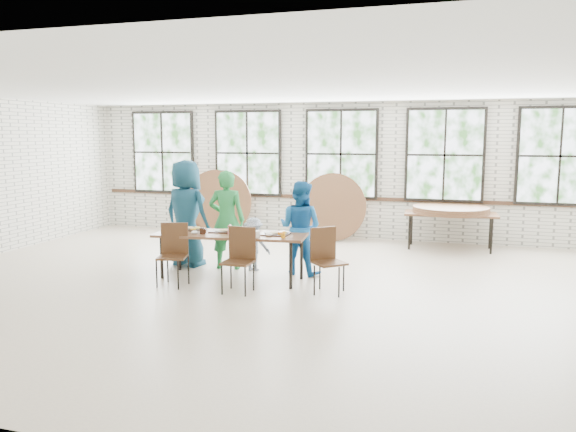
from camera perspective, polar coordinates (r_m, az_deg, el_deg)
name	(u,v)px	position (r m, az deg, el deg)	size (l,w,h in m)	color
room	(341,156)	(12.48, 5.42, 6.07)	(12.00, 12.00, 12.00)	beige
dining_table	(231,237)	(8.96, -5.81, -2.09)	(2.47, 1.04, 0.74)	brown
chair_near_left	(174,249)	(8.79, -11.55, -3.28)	(0.51, 0.50, 0.95)	#482B18
chair_near_right	(240,254)	(8.28, -4.89, -3.85)	(0.42, 0.41, 0.95)	#482B18
chair_spare	(326,254)	(8.23, 3.89, -3.91)	(0.58, 0.58, 0.95)	#482B18
adult_teal	(186,213)	(9.97, -10.28, 0.27)	(0.91, 0.59, 1.86)	navy
adult_green	(227,220)	(9.66, -6.24, -0.38)	(0.62, 0.41, 1.70)	#23833D
toddler	(254,244)	(9.55, -3.51, -2.87)	(0.59, 0.34, 0.91)	#13253D
adult_blue	(300,228)	(9.24, 1.25, -1.21)	(0.75, 0.59, 1.55)	#175EA3
storage_table	(450,216)	(11.73, 16.18, 0.05)	(1.83, 0.84, 0.74)	brown
tabletop_clutter	(235,232)	(8.90, -5.41, -1.66)	(1.98, 0.62, 0.11)	black
round_tops_stacked	(451,210)	(11.72, 16.20, 0.62)	(1.50, 1.50, 0.13)	brown
round_tops_leaning	(254,204)	(12.77, -3.44, 1.22)	(4.31, 0.42, 1.49)	brown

